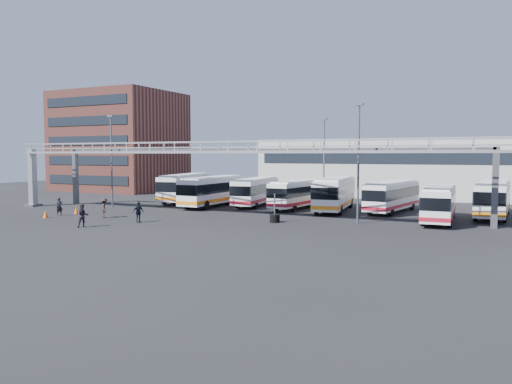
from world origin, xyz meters
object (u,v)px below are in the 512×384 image
at_px(light_pole_mid, 358,156).
at_px(pedestrian_d, 138,212).
at_px(tire_stack, 275,218).
at_px(bus_6, 335,193).
at_px(bus_8, 439,202).
at_px(bus_2, 185,187).
at_px(light_pole_left, 111,156).
at_px(pedestrian_b, 83,216).
at_px(light_pole_back, 324,156).
at_px(bus_5, 299,193).
at_px(cone_left, 46,214).
at_px(cone_right, 76,210).
at_px(bus_4, 256,190).
at_px(pedestrian_a, 59,207).
at_px(bus_9, 493,197).
at_px(bus_3, 213,190).
at_px(pedestrian_c, 104,208).
at_px(bus_7, 392,195).

relative_size(light_pole_mid, pedestrian_d, 5.62).
bearing_deg(tire_stack, pedestrian_d, -153.85).
height_order(bus_6, bus_8, bus_6).
distance_m(light_pole_mid, bus_2, 26.45).
relative_size(light_pole_left, tire_stack, 4.05).
distance_m(bus_6, pedestrian_b, 25.24).
relative_size(light_pole_back, tire_stack, 4.05).
bearing_deg(pedestrian_d, light_pole_left, 68.03).
bearing_deg(light_pole_back, bus_5, -97.83).
xyz_separation_m(bus_2, cone_left, (-2.85, -18.83, -1.54)).
bearing_deg(cone_right, pedestrian_b, -41.29).
height_order(bus_4, pedestrian_a, bus_4).
height_order(bus_9, tire_stack, bus_9).
bearing_deg(bus_5, bus_4, 179.12).
distance_m(cone_left, tire_stack, 21.46).
bearing_deg(bus_5, light_pole_back, 87.85).
bearing_deg(bus_8, cone_left, -160.83).
bearing_deg(bus_5, bus_6, -2.02).
bearing_deg(pedestrian_d, bus_6, -20.99).
distance_m(bus_3, bus_8, 24.68).
distance_m(light_pole_back, cone_right, 28.31).
height_order(light_pole_left, bus_2, light_pole_left).
height_order(light_pole_left, light_pole_mid, same).
bearing_deg(light_pole_mid, pedestrian_c, -163.64).
distance_m(light_pole_back, bus_7, 11.17).
xyz_separation_m(bus_7, bus_9, (9.28, -0.10, 0.14)).
distance_m(bus_7, bus_9, 9.28).
bearing_deg(light_pole_back, bus_8, -37.56).
bearing_deg(bus_6, bus_5, 164.97).
bearing_deg(pedestrian_d, light_pole_mid, -48.89).
height_order(bus_3, bus_7, bus_3).
relative_size(light_pole_back, bus_3, 0.91).
bearing_deg(cone_right, light_pole_back, 47.05).
xyz_separation_m(pedestrian_c, cone_left, (-4.91, -2.45, -0.56)).
xyz_separation_m(bus_9, cone_right, (-37.25, -15.02, -1.53)).
xyz_separation_m(pedestrian_b, cone_right, (-7.57, 6.65, -0.59)).
bearing_deg(tire_stack, bus_4, 122.48).
height_order(bus_6, pedestrian_c, bus_6).
distance_m(bus_5, pedestrian_c, 20.50).
distance_m(bus_5, pedestrian_a, 24.54).
height_order(pedestrian_a, cone_right, pedestrian_a).
bearing_deg(bus_3, light_pole_left, -149.33).
bearing_deg(bus_7, pedestrian_b, -124.84).
xyz_separation_m(pedestrian_c, pedestrian_d, (4.94, -1.20, -0.01)).
xyz_separation_m(light_pole_back, cone_right, (-18.94, -20.35, -5.37)).
distance_m(light_pole_left, light_pole_mid, 28.02).
bearing_deg(pedestrian_b, light_pole_left, 71.66).
bearing_deg(pedestrian_c, bus_6, -93.51).
relative_size(light_pole_mid, tire_stack, 4.05).
bearing_deg(light_pole_left, pedestrian_b, -56.41).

